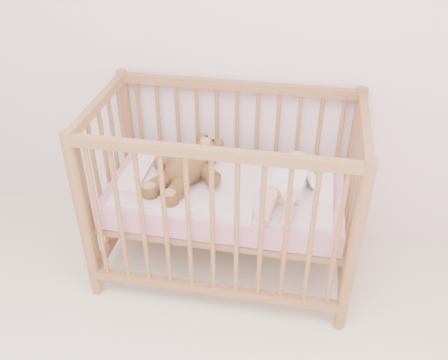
# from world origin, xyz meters

# --- Properties ---
(wall_back) EXTENTS (4.00, 0.02, 2.70)m
(wall_back) POSITION_xyz_m (0.00, 2.00, 1.35)
(wall_back) COLOR white
(wall_back) RESTS_ON floor
(crib) EXTENTS (1.36, 0.76, 1.00)m
(crib) POSITION_xyz_m (0.14, 1.60, 0.50)
(crib) COLOR #9B6E41
(crib) RESTS_ON floor
(mattress) EXTENTS (1.22, 0.62, 0.13)m
(mattress) POSITION_xyz_m (0.14, 1.60, 0.49)
(mattress) COLOR pink
(mattress) RESTS_ON crib
(blanket) EXTENTS (1.10, 0.58, 0.06)m
(blanket) POSITION_xyz_m (0.14, 1.60, 0.56)
(blanket) COLOR #D291AD
(blanket) RESTS_ON mattress
(baby) EXTENTS (0.37, 0.63, 0.14)m
(baby) POSITION_xyz_m (0.47, 1.58, 0.64)
(baby) COLOR white
(baby) RESTS_ON blanket
(teddy_bear) EXTENTS (0.59, 0.70, 0.16)m
(teddy_bear) POSITION_xyz_m (-0.07, 1.58, 0.65)
(teddy_bear) COLOR brown
(teddy_bear) RESTS_ON blanket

